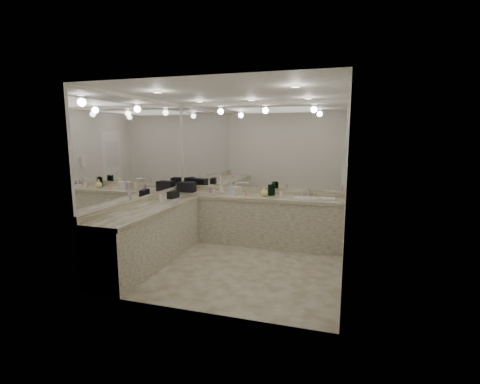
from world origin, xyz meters
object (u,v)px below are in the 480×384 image
(soap_bottle_a, at_px, (221,188))
(soap_bottle_c, at_px, (264,192))
(sink, at_px, (307,198))
(soap_bottle_b, at_px, (230,189))
(wall_phone, at_px, (343,177))
(cream_cosmetic_case, at_px, (234,190))
(black_toiletry_bag, at_px, (187,187))
(hand_towel, at_px, (327,199))

(soap_bottle_a, xyz_separation_m, soap_bottle_c, (0.86, -0.09, -0.02))
(sink, xyz_separation_m, soap_bottle_b, (-1.40, -0.05, 0.11))
(wall_phone, distance_m, cream_cosmetic_case, 2.06)
(sink, xyz_separation_m, cream_cosmetic_case, (-1.35, 0.01, 0.08))
(black_toiletry_bag, bearing_deg, soap_bottle_a, 3.48)
(cream_cosmetic_case, bearing_deg, soap_bottle_c, 15.79)
(black_toiletry_bag, bearing_deg, hand_towel, -1.90)
(cream_cosmetic_case, bearing_deg, soap_bottle_a, -162.70)
(sink, height_order, soap_bottle_c, soap_bottle_c)
(hand_towel, xyz_separation_m, soap_bottle_a, (-1.98, 0.13, 0.08))
(black_toiletry_bag, height_order, soap_bottle_b, soap_bottle_b)
(sink, height_order, hand_towel, hand_towel)
(black_toiletry_bag, bearing_deg, soap_bottle_b, -2.78)
(wall_phone, distance_m, hand_towel, 0.64)
(cream_cosmetic_case, distance_m, soap_bottle_c, 0.60)
(cream_cosmetic_case, bearing_deg, sink, 21.48)
(black_toiletry_bag, height_order, soap_bottle_a, soap_bottle_a)
(cream_cosmetic_case, bearing_deg, hand_towel, 18.27)
(wall_phone, height_order, soap_bottle_b, wall_phone)
(black_toiletry_bag, relative_size, soap_bottle_b, 1.63)
(wall_phone, xyz_separation_m, soap_bottle_a, (-2.22, 0.53, -0.34))
(soap_bottle_a, distance_m, soap_bottle_b, 0.23)
(wall_phone, bearing_deg, soap_bottle_b, 167.48)
(cream_cosmetic_case, xyz_separation_m, soap_bottle_c, (0.60, -0.06, 0.02))
(soap_bottle_c, bearing_deg, black_toiletry_bag, 178.40)
(soap_bottle_a, relative_size, soap_bottle_b, 1.04)
(soap_bottle_a, distance_m, soap_bottle_c, 0.87)
(soap_bottle_a, bearing_deg, cream_cosmetic_case, -4.62)
(sink, xyz_separation_m, soap_bottle_c, (-0.76, -0.05, 0.09))
(sink, relative_size, soap_bottle_c, 2.45)
(black_toiletry_bag, xyz_separation_m, soap_bottle_c, (1.56, -0.04, -0.01))
(sink, height_order, soap_bottle_b, soap_bottle_b)
(hand_towel, bearing_deg, soap_bottle_a, 176.21)
(sink, distance_m, soap_bottle_c, 0.76)
(cream_cosmetic_case, distance_m, hand_towel, 1.72)
(sink, relative_size, soap_bottle_b, 2.16)
(black_toiletry_bag, bearing_deg, wall_phone, -9.52)
(cream_cosmetic_case, bearing_deg, black_toiletry_bag, -156.82)
(wall_phone, height_order, soap_bottle_c, wall_phone)
(sink, bearing_deg, hand_towel, -15.43)
(black_toiletry_bag, relative_size, hand_towel, 1.29)
(hand_towel, bearing_deg, wall_phone, -58.42)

